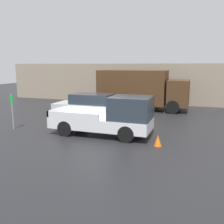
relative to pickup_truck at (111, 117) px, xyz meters
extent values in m
plane|color=#232326|center=(-1.04, 0.70, -0.96)|extent=(60.00, 60.00, 0.00)
cube|color=gray|center=(-1.04, 11.12, 0.89)|extent=(28.00, 0.15, 3.69)
cube|color=silver|center=(-0.57, 0.00, -0.31)|extent=(5.18, 1.97, 0.58)
cube|color=#28333D|center=(1.04, 0.00, 0.53)|extent=(1.97, 1.85, 1.12)
cube|color=silver|center=(-1.73, 0.94, 0.14)|extent=(2.85, 0.10, 0.32)
cube|color=silver|center=(-1.73, -0.94, 0.14)|extent=(2.85, 0.10, 0.32)
cube|color=silver|center=(-3.11, 0.00, 0.14)|extent=(0.10, 1.97, 0.32)
cylinder|color=black|center=(1.04, 0.87, -0.56)|extent=(0.79, 0.26, 0.79)
cylinder|color=black|center=(1.04, -0.87, -0.56)|extent=(0.79, 0.26, 0.79)
cylinder|color=black|center=(-2.17, 0.87, -0.56)|extent=(0.79, 0.26, 0.79)
cylinder|color=black|center=(-2.17, -0.87, -0.56)|extent=(0.79, 0.26, 0.79)
cube|color=silver|center=(-2.74, 3.43, -0.31)|extent=(4.83, 1.86, 0.73)
cube|color=#28333D|center=(-2.59, 3.43, 0.39)|extent=(2.66, 1.63, 0.66)
cylinder|color=black|center=(-1.24, 4.26, -0.62)|extent=(0.68, 0.22, 0.68)
cylinder|color=black|center=(-1.24, 2.60, -0.62)|extent=(0.68, 0.22, 0.68)
cylinder|color=black|center=(-4.24, 4.26, -0.62)|extent=(0.68, 0.22, 0.68)
cylinder|color=black|center=(-4.24, 2.60, -0.62)|extent=(0.68, 0.22, 0.68)
cube|color=#472D19|center=(2.66, 8.10, 0.49)|extent=(1.57, 2.43, 1.96)
cube|color=#472D19|center=(-0.98, 8.10, 0.85)|extent=(5.42, 2.56, 2.68)
cylinder|color=black|center=(2.37, 9.24, -0.47)|extent=(0.98, 0.30, 0.98)
cylinder|color=black|center=(2.37, 6.95, -0.47)|extent=(0.98, 0.30, 0.98)
cylinder|color=black|center=(-2.08, 9.24, -0.47)|extent=(0.98, 0.30, 0.98)
cylinder|color=black|center=(-2.08, 6.95, -0.47)|extent=(0.98, 0.30, 0.98)
cylinder|color=gray|center=(-5.60, -0.65, 0.05)|extent=(0.07, 0.07, 2.02)
cube|color=#198C33|center=(-5.60, -0.67, 0.76)|extent=(0.30, 0.02, 0.40)
cube|color=gold|center=(0.65, 10.80, -0.45)|extent=(0.45, 0.40, 1.02)
cone|color=orange|center=(2.53, -0.93, -0.70)|extent=(0.35, 0.35, 0.51)
camera|label=1|loc=(4.10, -11.69, 2.61)|focal=40.00mm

